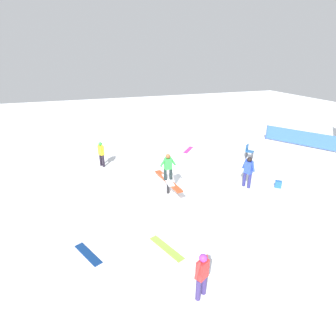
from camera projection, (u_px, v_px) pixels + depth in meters
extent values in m
plane|color=white|center=(168.00, 193.00, 12.26)|extent=(60.00, 60.00, 0.00)
cylinder|color=black|center=(168.00, 187.00, 12.14)|extent=(0.14, 0.14, 0.59)
cube|color=#A53F1E|center=(168.00, 181.00, 12.01)|extent=(2.41, 0.56, 0.08)
cube|color=white|center=(154.00, 174.00, 13.59)|extent=(1.96, 1.70, 0.47)
cube|color=white|center=(168.00, 180.00, 11.99)|extent=(1.34, 0.37, 0.03)
cylinder|color=#1C292A|center=(165.00, 175.00, 11.85)|extent=(0.14, 0.14, 0.52)
cylinder|color=#1C292A|center=(171.00, 174.00, 11.91)|extent=(0.14, 0.14, 0.52)
cube|color=green|center=(168.00, 164.00, 11.67)|extent=(0.23, 0.35, 0.50)
cylinder|color=green|center=(163.00, 162.00, 11.58)|extent=(0.11, 0.33, 0.46)
cylinder|color=green|center=(173.00, 161.00, 11.68)|extent=(0.11, 0.33, 0.46)
sphere|color=brown|center=(168.00, 156.00, 11.53)|extent=(0.22, 0.22, 0.22)
cylinder|color=navy|center=(204.00, 284.00, 6.99)|extent=(0.14, 0.14, 0.66)
cylinder|color=navy|center=(198.00, 290.00, 6.82)|extent=(0.14, 0.14, 0.66)
cube|color=red|center=(202.00, 269.00, 6.66)|extent=(0.33, 0.39, 0.54)
cylinder|color=red|center=(207.00, 261.00, 6.75)|extent=(0.17, 0.23, 0.48)
cylinder|color=red|center=(198.00, 270.00, 6.48)|extent=(0.17, 0.23, 0.48)
sphere|color=purple|center=(203.00, 258.00, 6.51)|extent=(0.21, 0.21, 0.21)
cylinder|color=navy|center=(249.00, 181.00, 12.59)|extent=(0.15, 0.15, 0.74)
cylinder|color=navy|center=(244.00, 179.00, 12.78)|extent=(0.15, 0.15, 0.74)
cube|color=blue|center=(249.00, 167.00, 12.42)|extent=(0.42, 0.34, 0.59)
cylinder|color=blue|center=(253.00, 166.00, 12.21)|extent=(0.25, 0.17, 0.53)
cylinder|color=blue|center=(245.00, 164.00, 12.53)|extent=(0.25, 0.17, 0.53)
sphere|color=black|center=(250.00, 159.00, 12.26)|extent=(0.23, 0.23, 0.23)
cylinder|color=black|center=(101.00, 160.00, 15.15)|extent=(0.14, 0.14, 0.70)
cylinder|color=black|center=(103.00, 161.00, 14.99)|extent=(0.14, 0.14, 0.70)
cube|color=yellow|center=(101.00, 150.00, 14.82)|extent=(0.38, 0.33, 0.54)
cylinder|color=yellow|center=(99.00, 147.00, 14.90)|extent=(0.19, 0.16, 0.48)
cylinder|color=yellow|center=(103.00, 149.00, 14.65)|extent=(0.19, 0.16, 0.48)
sphere|color=green|center=(100.00, 144.00, 14.67)|extent=(0.21, 0.21, 0.21)
cube|color=#90D03F|center=(166.00, 248.00, 8.75)|extent=(1.52, 0.81, 0.02)
cube|color=#C43099|center=(188.00, 150.00, 17.76)|extent=(1.24, 1.14, 0.02)
cube|color=navy|center=(88.00, 254.00, 8.49)|extent=(1.31, 0.82, 0.02)
cube|color=#3F3F44|center=(252.00, 156.00, 16.16)|extent=(0.26, 0.34, 0.44)
cube|color=#3F3F44|center=(246.00, 155.00, 16.34)|extent=(0.26, 0.34, 0.44)
cube|color=#2A5E9B|center=(250.00, 151.00, 16.16)|extent=(0.62, 0.62, 0.04)
cube|color=#2A5E9B|center=(247.00, 147.00, 16.17)|extent=(0.29, 0.37, 0.40)
cube|color=blue|center=(278.00, 184.00, 12.71)|extent=(0.36, 0.37, 0.34)
cylinder|color=blue|center=(266.00, 132.00, 19.79)|extent=(0.06, 0.06, 1.10)
cube|color=blue|center=(300.00, 138.00, 18.36)|extent=(4.11, 2.46, 0.99)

